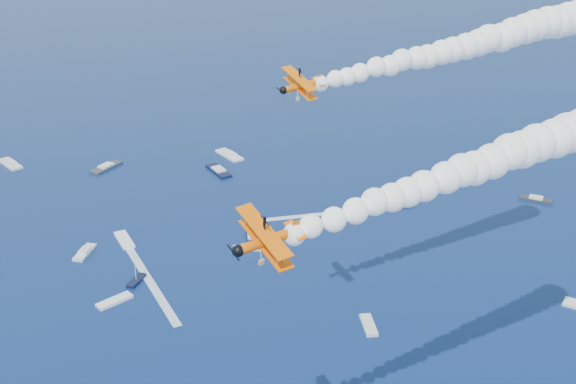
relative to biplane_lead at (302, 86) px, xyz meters
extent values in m
cube|color=#2D303C|center=(50.75, 73.71, -60.32)|extent=(8.20, 2.94, 0.70)
cube|color=white|center=(-25.70, 73.31, -60.32)|extent=(4.81, 10.04, 0.70)
cube|color=#323943|center=(-27.31, 123.88, -60.32)|extent=(10.74, 10.49, 0.70)
cube|color=silver|center=(3.83, 60.60, -60.32)|extent=(7.45, 4.07, 0.70)
cube|color=black|center=(6.25, 111.56, -60.32)|extent=(6.58, 12.09, 0.70)
cube|color=silver|center=(21.30, 20.53, -60.32)|extent=(3.63, 8.16, 0.70)
cube|color=white|center=(12.12, 123.63, -60.32)|extent=(7.70, 12.50, 0.70)
cube|color=#292C36|center=(89.99, 66.86, -60.32)|extent=(8.74, 8.04, 0.70)
cube|color=silver|center=(-35.77, 69.21, -60.32)|extent=(6.32, 8.88, 0.70)
cube|color=silver|center=(-56.53, 134.75, -60.32)|extent=(8.21, 11.80, 0.70)
cube|color=white|center=(-30.13, 44.55, -60.32)|extent=(8.61, 6.17, 0.70)
cube|color=black|center=(6.41, 65.86, -60.32)|extent=(4.65, 9.87, 0.70)
cube|color=black|center=(-24.62, 52.08, -60.32)|extent=(5.20, 6.39, 0.70)
cube|color=white|center=(27.73, 74.69, -60.64)|extent=(38.05, 3.63, 0.04)
cube|color=white|center=(-21.32, 49.90, -60.64)|extent=(8.96, 37.72, 0.04)
camera|label=1|loc=(-31.88, -107.77, 33.87)|focal=48.35mm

